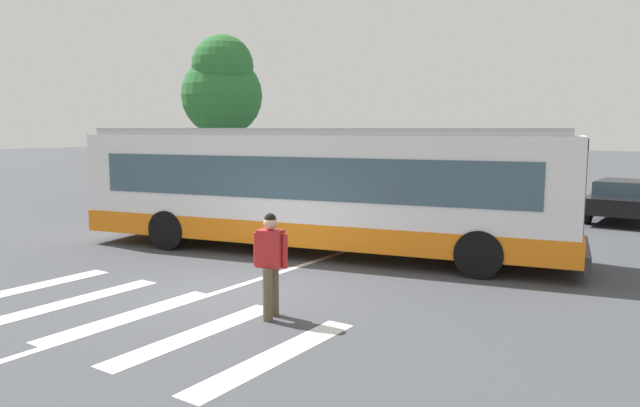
# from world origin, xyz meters

# --- Properties ---
(ground_plane) EXTENTS (160.00, 160.00, 0.00)m
(ground_plane) POSITION_xyz_m (0.00, 0.00, 0.00)
(ground_plane) COLOR #424449
(city_transit_bus) EXTENTS (12.49, 5.09, 3.06)m
(city_transit_bus) POSITION_xyz_m (-0.74, 3.84, 1.59)
(city_transit_bus) COLOR black
(city_transit_bus) RESTS_ON ground_plane
(pedestrian_crossing_street) EXTENTS (0.56, 0.42, 1.72)m
(pedestrian_crossing_street) POSITION_xyz_m (1.60, -0.88, 0.97)
(pedestrian_crossing_street) COLOR brown
(pedestrian_crossing_street) RESTS_ON ground_plane
(parked_car_white) EXTENTS (1.99, 4.56, 1.35)m
(parked_car_white) POSITION_xyz_m (-3.26, 13.59, 0.77)
(parked_car_white) COLOR black
(parked_car_white) RESTS_ON ground_plane
(parked_car_blue) EXTENTS (1.92, 4.53, 1.35)m
(parked_car_blue) POSITION_xyz_m (-0.63, 13.68, 0.77)
(parked_car_blue) COLOR black
(parked_car_blue) RESTS_ON ground_plane
(parked_car_silver) EXTENTS (1.98, 4.56, 1.35)m
(parked_car_silver) POSITION_xyz_m (1.98, 13.63, 0.77)
(parked_car_silver) COLOR black
(parked_car_silver) RESTS_ON ground_plane
(parked_car_black) EXTENTS (1.89, 4.51, 1.35)m
(parked_car_black) POSITION_xyz_m (4.77, 13.74, 0.77)
(parked_car_black) COLOR black
(parked_car_black) RESTS_ON ground_plane
(background_tree_left) EXTENTS (4.05, 4.05, 7.62)m
(background_tree_left) POSITION_xyz_m (-13.61, 14.06, 5.09)
(background_tree_left) COLOR brown
(background_tree_left) RESTS_ON ground_plane
(crosswalk_painted_stripes) EXTENTS (6.55, 3.29, 0.01)m
(crosswalk_painted_stripes) POSITION_xyz_m (-0.36, -2.11, 0.00)
(crosswalk_painted_stripes) COLOR silver
(crosswalk_painted_stripes) RESTS_ON ground_plane
(lane_center_line) EXTENTS (0.16, 24.00, 0.01)m
(lane_center_line) POSITION_xyz_m (-0.18, 2.00, 0.00)
(lane_center_line) COLOR silver
(lane_center_line) RESTS_ON ground_plane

